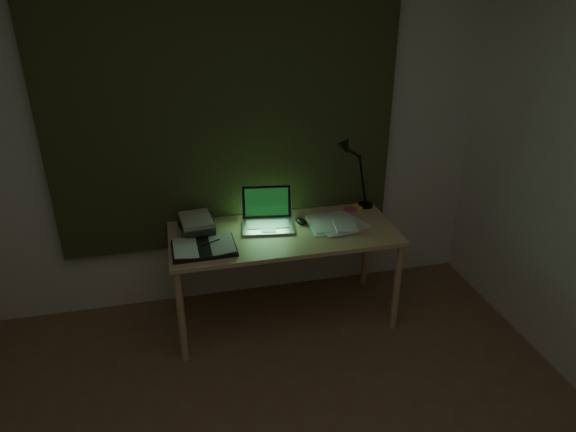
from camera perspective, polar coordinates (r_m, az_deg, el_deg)
The scene contains 11 objects.
wall_back at distance 3.34m, azimuth -6.96°, elevation 9.91°, with size 3.50×0.00×2.50m, color silver.
curtain at distance 3.25m, azimuth -7.07°, elevation 13.12°, with size 2.20×0.06×2.00m, color #32381C.
desk at distance 3.40m, azimuth -0.46°, elevation -6.67°, with size 1.43×0.63×0.65m, color tan, non-canonical shape.
laptop at distance 3.24m, azimuth -2.26°, elevation 0.53°, with size 0.33×0.37×0.24m, color silver, non-canonical shape.
open_textbook at distance 3.07m, azimuth -9.32°, elevation -3.46°, with size 0.37×0.27×0.03m, color silver, non-canonical shape.
book_stack at distance 3.27m, azimuth -10.10°, elevation -0.91°, with size 0.21×0.25×0.10m, color silver, non-canonical shape.
loose_papers at distance 3.31m, azimuth 5.55°, elevation -1.10°, with size 0.31×0.33×0.02m, color silver, non-canonical shape.
mouse at distance 3.34m, azimuth 1.47°, elevation -0.57°, with size 0.06×0.10×0.04m, color black.
sticky_yellow at distance 3.60m, azimuth 7.75°, elevation 1.06°, with size 0.08×0.08×0.02m, color yellow.
sticky_pink at distance 3.55m, azimuth 6.94°, elevation 0.69°, with size 0.07×0.07×0.02m, color #C74D6C.
desk_lamp at distance 3.53m, azimuth 8.87°, elevation 5.14°, with size 0.37×0.29×0.55m, color black, non-canonical shape.
Camera 1 is at (-0.34, -1.20, 2.14)m, focal length 32.00 mm.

